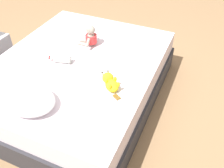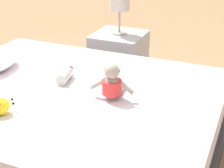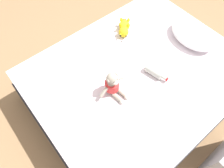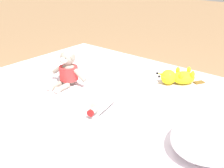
% 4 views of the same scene
% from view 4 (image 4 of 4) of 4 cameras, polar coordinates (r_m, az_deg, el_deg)
% --- Properties ---
extents(ground_plane, '(16.00, 16.00, 0.00)m').
position_cam_4_polar(ground_plane, '(2.01, -1.05, -15.19)').
color(ground_plane, '#93704C').
extents(bed, '(1.60, 1.99, 0.48)m').
position_cam_4_polar(bed, '(1.87, -1.11, -9.50)').
color(bed, '#2D2D33').
rests_on(bed, ground_plane).
extents(pillow, '(0.52, 0.40, 0.13)m').
position_cam_4_polar(pillow, '(1.38, 19.80, -9.15)').
color(pillow, white).
rests_on(pillow, bed).
extents(plush_monkey, '(0.24, 0.29, 0.24)m').
position_cam_4_polar(plush_monkey, '(1.92, -8.72, 2.51)').
color(plush_monkey, '#9E9384').
rests_on(plush_monkey, bed).
extents(plush_yellow_creature, '(0.27, 0.27, 0.10)m').
position_cam_4_polar(plush_yellow_creature, '(1.98, 12.63, 1.33)').
color(plush_yellow_creature, yellow).
rests_on(plush_yellow_creature, bed).
extents(glass_bottle, '(0.23, 0.11, 0.08)m').
position_cam_4_polar(glass_bottle, '(1.61, -1.86, -3.73)').
color(glass_bottle, '#B7BCB2').
rests_on(glass_bottle, bed).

